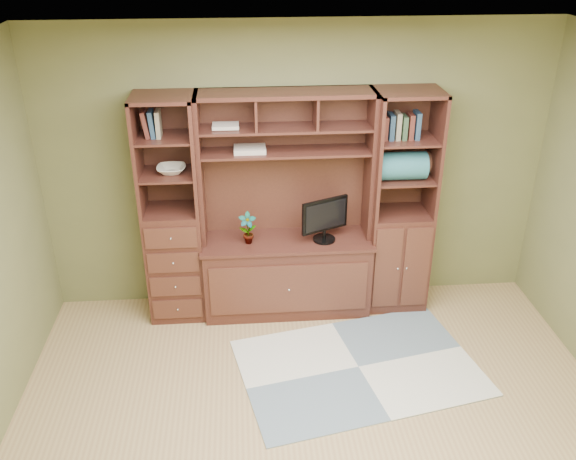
{
  "coord_description": "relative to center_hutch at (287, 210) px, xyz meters",
  "views": [
    {
      "loc": [
        -0.49,
        -3.09,
        3.28
      ],
      "look_at": [
        -0.14,
        1.2,
        1.1
      ],
      "focal_mm": 38.0,
      "sensor_mm": 36.0,
      "label": 1
    }
  ],
  "objects": [
    {
      "name": "room",
      "position": [
        0.11,
        -1.73,
        0.28
      ],
      "size": [
        4.6,
        4.1,
        2.64
      ],
      "color": "tan",
      "rests_on": "ground"
    },
    {
      "name": "center_hutch",
      "position": [
        0.0,
        0.0,
        0.0
      ],
      "size": [
        1.54,
        0.53,
        2.05
      ],
      "primitive_type": "cube",
      "color": "#441F18",
      "rests_on": "ground"
    },
    {
      "name": "left_tower",
      "position": [
        -1.0,
        0.04,
        0.0
      ],
      "size": [
        0.5,
        0.45,
        2.05
      ],
      "primitive_type": "cube",
      "color": "#441F18",
      "rests_on": "ground"
    },
    {
      "name": "right_tower",
      "position": [
        1.02,
        0.04,
        0.0
      ],
      "size": [
        0.55,
        0.45,
        2.05
      ],
      "primitive_type": "cube",
      "color": "#441F18",
      "rests_on": "ground"
    },
    {
      "name": "rug",
      "position": [
        0.52,
        -0.92,
        -1.02
      ],
      "size": [
        2.11,
        1.62,
        0.01
      ],
      "primitive_type": "cube",
      "rotation": [
        0.0,
        0.0,
        0.21
      ],
      "color": "#AAB0B0",
      "rests_on": "ground"
    },
    {
      "name": "monitor",
      "position": [
        0.33,
        -0.03,
        -0.02
      ],
      "size": [
        0.49,
        0.37,
        0.55
      ],
      "primitive_type": "cube",
      "rotation": [
        0.0,
        0.0,
        0.42
      ],
      "color": "black",
      "rests_on": "center_hutch"
    },
    {
      "name": "orchid",
      "position": [
        -0.35,
        -0.03,
        -0.15
      ],
      "size": [
        0.15,
        0.1,
        0.29
      ],
      "primitive_type": "imported",
      "color": "#A45137",
      "rests_on": "center_hutch"
    },
    {
      "name": "magazines",
      "position": [
        -0.31,
        0.09,
        0.54
      ],
      "size": [
        0.27,
        0.2,
        0.04
      ],
      "primitive_type": "cube",
      "color": "beige",
      "rests_on": "center_hutch"
    },
    {
      "name": "bowl",
      "position": [
        -0.97,
        0.04,
        0.39
      ],
      "size": [
        0.24,
        0.24,
        0.06
      ],
      "primitive_type": "imported",
      "color": "white",
      "rests_on": "left_tower"
    },
    {
      "name": "blanket_teal",
      "position": [
        0.99,
        -0.01,
        0.39
      ],
      "size": [
        0.42,
        0.24,
        0.24
      ],
      "primitive_type": "cube",
      "color": "#2D6B76",
      "rests_on": "right_tower"
    },
    {
      "name": "blanket_red",
      "position": [
        1.16,
        0.12,
        0.36
      ],
      "size": [
        0.34,
        0.19,
        0.19
      ],
      "primitive_type": "cube",
      "color": "brown",
      "rests_on": "right_tower"
    }
  ]
}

